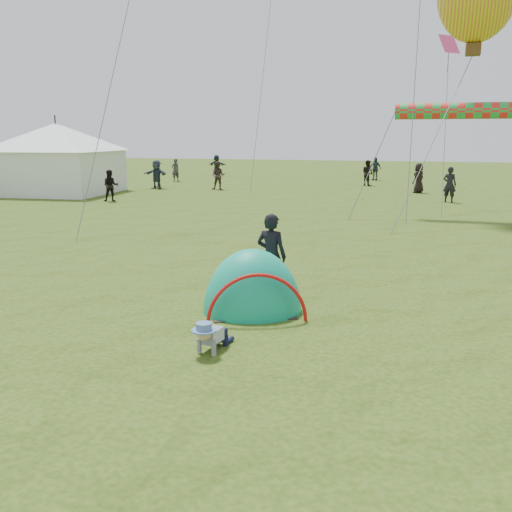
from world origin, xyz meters
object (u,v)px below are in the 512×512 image
(popup_tent, at_px, (252,311))
(standing_adult, at_px, (271,256))
(crawling_toddler, at_px, (210,335))
(event_marquee, at_px, (58,156))

(popup_tent, bearing_deg, standing_adult, 60.50)
(crawling_toddler, height_order, popup_tent, popup_tent)
(crawling_toddler, distance_m, popup_tent, 2.16)
(standing_adult, bearing_deg, popup_tent, 95.23)
(standing_adult, relative_size, event_marquee, 0.28)
(crawling_toddler, xyz_separation_m, event_marquee, (-17.14, 20.70, 1.86))
(crawling_toddler, xyz_separation_m, popup_tent, (0.03, 2.14, -0.27))
(standing_adult, bearing_deg, event_marquee, -34.69)
(standing_adult, bearing_deg, crawling_toddler, 98.35)
(crawling_toddler, relative_size, event_marquee, 0.11)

